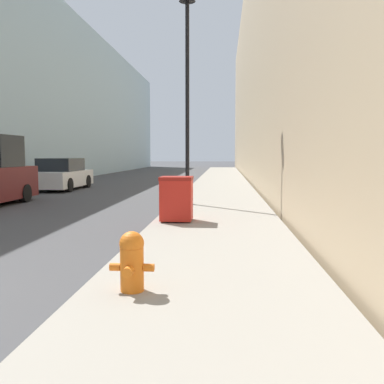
% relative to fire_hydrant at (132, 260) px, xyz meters
% --- Properties ---
extents(sidewalk_right, '(3.00, 60.00, 0.15)m').
position_rel_fire_hydrant_xyz_m(sidewalk_right, '(0.88, 16.41, -0.44)').
color(sidewalk_right, gray).
rests_on(sidewalk_right, ground).
extents(building_right_stone, '(12.00, 60.00, 14.32)m').
position_rel_fire_hydrant_xyz_m(building_right_stone, '(8.48, 24.41, 6.65)').
color(building_right_stone, tan).
rests_on(building_right_stone, ground).
extents(fire_hydrant, '(0.51, 0.39, 0.69)m').
position_rel_fire_hydrant_xyz_m(fire_hydrant, '(0.00, 0.00, 0.00)').
color(fire_hydrant, orange).
rests_on(fire_hydrant, sidewalk_right).
extents(trash_bin, '(0.74, 0.71, 1.04)m').
position_rel_fire_hydrant_xyz_m(trash_bin, '(-0.06, 5.11, 0.18)').
color(trash_bin, red).
rests_on(trash_bin, sidewalk_right).
extents(lamppost, '(0.50, 0.50, 6.64)m').
position_rel_fire_hydrant_xyz_m(lamppost, '(-0.11, 8.60, 4.37)').
color(lamppost, black).
rests_on(lamppost, sidewalk_right).
extents(parked_sedan_near, '(1.91, 4.34, 1.51)m').
position_rel_fire_hydrant_xyz_m(parked_sedan_near, '(-6.84, 15.45, 0.19)').
color(parked_sedan_near, silver).
rests_on(parked_sedan_near, ground).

